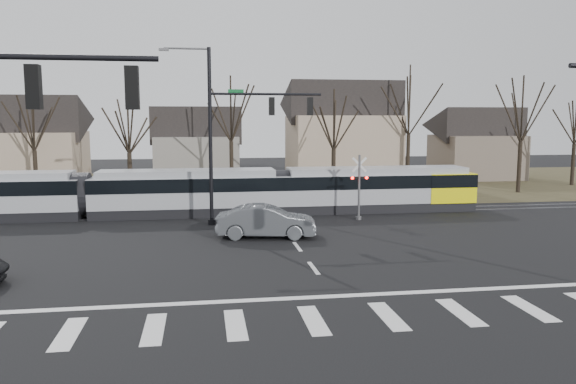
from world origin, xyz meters
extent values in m
plane|color=black|center=(0.00, 0.00, 0.00)|extent=(140.00, 140.00, 0.00)
cube|color=#38331E|center=(0.00, 32.00, 0.01)|extent=(140.00, 28.00, 0.01)
cube|color=silver|center=(-8.40, -4.00, 0.01)|extent=(0.60, 2.60, 0.01)
cube|color=silver|center=(-6.00, -4.00, 0.01)|extent=(0.60, 2.60, 0.01)
cube|color=silver|center=(-3.60, -4.00, 0.01)|extent=(0.60, 2.60, 0.01)
cube|color=silver|center=(-1.20, -4.00, 0.01)|extent=(0.60, 2.60, 0.01)
cube|color=silver|center=(1.20, -4.00, 0.01)|extent=(0.60, 2.60, 0.01)
cube|color=silver|center=(3.60, -4.00, 0.01)|extent=(0.60, 2.60, 0.01)
cube|color=silver|center=(6.00, -4.00, 0.01)|extent=(0.60, 2.60, 0.01)
cube|color=silver|center=(0.00, -1.80, 0.01)|extent=(28.00, 0.35, 0.01)
cube|color=silver|center=(0.00, 2.00, 0.01)|extent=(0.18, 2.00, 0.01)
cube|color=silver|center=(0.00, 6.00, 0.01)|extent=(0.18, 2.00, 0.01)
cube|color=silver|center=(0.00, 10.00, 0.01)|extent=(0.18, 2.00, 0.01)
cube|color=silver|center=(0.00, 14.00, 0.01)|extent=(0.18, 2.00, 0.01)
cube|color=silver|center=(0.00, 18.00, 0.01)|extent=(0.18, 2.00, 0.01)
cube|color=silver|center=(0.00, 22.00, 0.01)|extent=(0.18, 2.00, 0.01)
cube|color=silver|center=(0.00, 26.00, 0.01)|extent=(0.18, 2.00, 0.01)
cube|color=silver|center=(0.00, 30.00, 0.01)|extent=(0.18, 2.00, 0.01)
cube|color=#59595E|center=(0.00, 15.10, 0.03)|extent=(90.00, 0.12, 0.06)
cube|color=#59595E|center=(0.00, 16.50, 0.03)|extent=(90.00, 0.12, 0.06)
cube|color=gray|center=(-5.44, 16.00, 1.47)|extent=(12.07, 2.82, 2.94)
cube|color=black|center=(-5.44, 16.00, 2.06)|extent=(12.09, 2.86, 0.85)
cube|color=gray|center=(7.13, 16.00, 1.47)|extent=(13.08, 2.82, 2.94)
cube|color=black|center=(7.13, 16.00, 2.06)|extent=(13.10, 2.86, 0.85)
cube|color=#EEE507|center=(12.06, 16.00, 1.56)|extent=(3.22, 2.88, 1.96)
imported|color=#4F5257|center=(-1.24, 8.42, 0.85)|extent=(3.37, 5.71, 1.70)
cylinder|color=black|center=(-8.75, -6.00, 7.60)|extent=(6.50, 0.14, 0.14)
cube|color=black|center=(-8.43, -6.00, 6.90)|extent=(0.32, 0.32, 1.05)
sphere|color=#FF0C07|center=(-8.43, -6.00, 7.23)|extent=(0.22, 0.22, 0.22)
cube|color=black|center=(-6.15, -6.00, 6.90)|extent=(0.32, 0.32, 1.05)
sphere|color=#FF0C07|center=(-6.15, -6.00, 7.23)|extent=(0.22, 0.22, 0.22)
cylinder|color=black|center=(-4.00, 12.50, 5.10)|extent=(0.22, 0.22, 10.20)
cylinder|color=black|center=(-4.00, 12.50, 0.15)|extent=(0.44, 0.44, 0.30)
cylinder|color=black|center=(-0.75, 12.50, 7.60)|extent=(6.50, 0.14, 0.14)
cube|color=#0C5926|center=(-2.50, 12.50, 7.75)|extent=(0.90, 0.03, 0.22)
cube|color=black|center=(-0.42, 12.50, 6.90)|extent=(0.32, 0.32, 1.05)
sphere|color=#FF0C07|center=(-0.42, 12.50, 7.23)|extent=(0.22, 0.22, 0.22)
cube|color=black|center=(1.85, 12.50, 6.90)|extent=(0.32, 0.32, 1.05)
sphere|color=#FF0C07|center=(1.85, 12.50, 7.23)|extent=(0.22, 0.22, 0.22)
cube|color=#59595B|center=(-6.50, 12.50, 10.02)|extent=(0.55, 0.22, 0.14)
cylinder|color=#59595B|center=(5.00, 12.80, 2.00)|extent=(0.14, 0.14, 4.00)
cylinder|color=#59595B|center=(5.00, 12.80, 0.10)|extent=(0.36, 0.36, 0.20)
cube|color=silver|center=(5.00, 12.80, 3.40)|extent=(0.95, 0.04, 0.95)
cube|color=silver|center=(5.00, 12.80, 3.40)|extent=(0.95, 0.04, 0.95)
cube|color=black|center=(5.00, 12.80, 2.60)|extent=(1.00, 0.10, 0.12)
sphere|color=#FF0C07|center=(4.55, 12.72, 2.60)|extent=(0.18, 0.18, 0.18)
sphere|color=#FF0C07|center=(5.45, 12.72, 2.60)|extent=(0.18, 0.18, 0.18)
cube|color=gray|center=(-20.00, 34.00, 2.50)|extent=(9.00, 8.00, 5.00)
cube|color=slate|center=(-5.00, 36.00, 2.25)|extent=(8.00, 7.00, 4.50)
cube|color=gray|center=(9.00, 33.00, 3.25)|extent=(10.00, 8.00, 6.50)
cube|color=brown|center=(24.00, 35.00, 2.25)|extent=(8.00, 7.00, 4.50)
camera|label=1|loc=(-4.50, -20.29, 6.13)|focal=35.00mm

